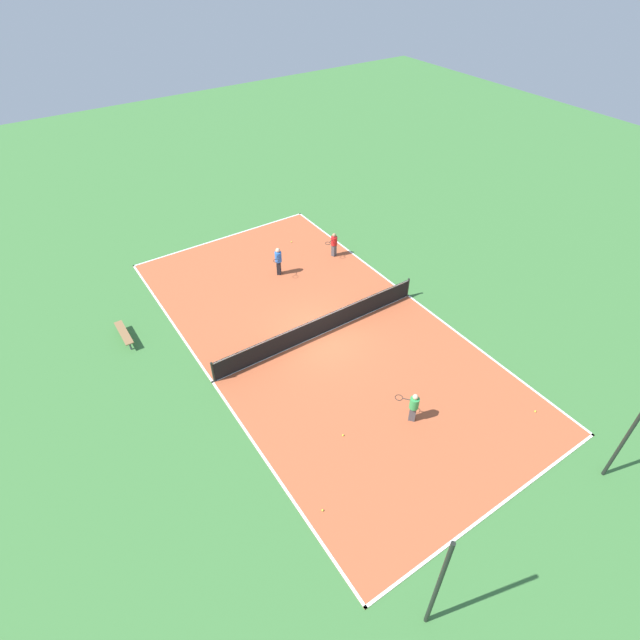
% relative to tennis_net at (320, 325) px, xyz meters
% --- Properties ---
extents(ground_plane, '(80.00, 80.00, 0.00)m').
position_rel_tennis_net_xyz_m(ground_plane, '(0.00, 0.00, -0.57)').
color(ground_plane, '#3D7538').
extents(court_surface, '(11.00, 21.16, 0.02)m').
position_rel_tennis_net_xyz_m(court_surface, '(0.00, 0.00, -0.56)').
color(court_surface, '#B75633').
rests_on(court_surface, ground_plane).
extents(tennis_net, '(10.80, 0.10, 1.08)m').
position_rel_tennis_net_xyz_m(tennis_net, '(0.00, 0.00, 0.00)').
color(tennis_net, black).
rests_on(tennis_net, court_surface).
extents(bench, '(0.36, 1.87, 0.45)m').
position_rel_tennis_net_xyz_m(bench, '(7.67, -4.71, -0.18)').
color(bench, olive).
rests_on(bench, ground_plane).
extents(player_coach_red, '(0.99, 0.64, 1.43)m').
position_rel_tennis_net_xyz_m(player_coach_red, '(-4.42, -5.23, 0.26)').
color(player_coach_red, '#4C4C51').
rests_on(player_coach_red, court_surface).
extents(player_near_blue, '(0.85, 0.93, 1.61)m').
position_rel_tennis_net_xyz_m(player_near_blue, '(-0.90, -5.36, 0.37)').
color(player_near_blue, black).
rests_on(player_near_blue, court_surface).
extents(player_far_green, '(0.86, 0.92, 1.42)m').
position_rel_tennis_net_xyz_m(player_far_green, '(-0.20, 6.13, 0.25)').
color(player_far_green, '#4C4C51').
rests_on(player_far_green, court_surface).
extents(tennis_ball_far_baseline, '(0.07, 0.07, 0.07)m').
position_rel_tennis_net_xyz_m(tennis_ball_far_baseline, '(-4.54, 8.59, -0.51)').
color(tennis_ball_far_baseline, '#CCE033').
rests_on(tennis_ball_far_baseline, court_surface).
extents(tennis_ball_near_net, '(0.07, 0.07, 0.07)m').
position_rel_tennis_net_xyz_m(tennis_ball_near_net, '(-3.15, -7.80, -0.51)').
color(tennis_ball_near_net, '#CCE033').
rests_on(tennis_ball_near_net, court_surface).
extents(tennis_ball_midcourt, '(0.07, 0.07, 0.07)m').
position_rel_tennis_net_xyz_m(tennis_ball_midcourt, '(2.49, 5.30, -0.51)').
color(tennis_ball_midcourt, '#CCE033').
rests_on(tennis_ball_midcourt, court_surface).
extents(tennis_ball_right_alley, '(0.07, 0.07, 0.07)m').
position_rel_tennis_net_xyz_m(tennis_ball_right_alley, '(4.82, 7.40, -0.51)').
color(tennis_ball_right_alley, '#CCE033').
rests_on(tennis_ball_right_alley, court_surface).
extents(fence_post_back_left, '(0.12, 0.12, 4.54)m').
position_rel_tennis_net_xyz_m(fence_post_back_left, '(-4.23, 11.74, 1.70)').
color(fence_post_back_left, black).
rests_on(fence_post_back_left, ground_plane).
extents(fence_post_back_right, '(0.12, 0.12, 4.54)m').
position_rel_tennis_net_xyz_m(fence_post_back_right, '(4.23, 11.74, 1.70)').
color(fence_post_back_right, black).
rests_on(fence_post_back_right, ground_plane).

